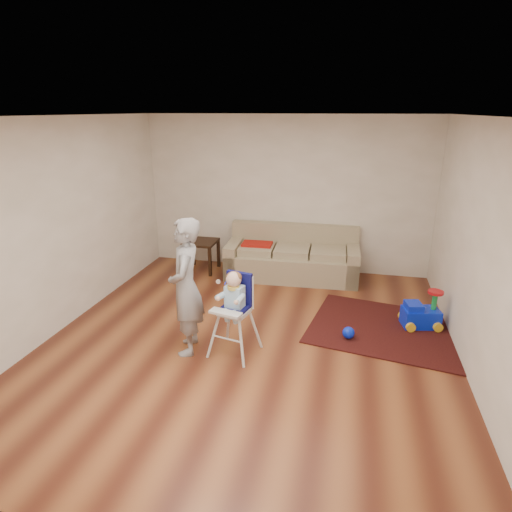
% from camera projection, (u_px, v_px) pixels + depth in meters
% --- Properties ---
extents(ground, '(5.50, 5.50, 0.00)m').
position_uv_depth(ground, '(249.00, 341.00, 5.39)').
color(ground, '#4E2114').
rests_on(ground, ground).
extents(room_envelope, '(5.04, 5.52, 2.72)m').
position_uv_depth(room_envelope, '(258.00, 186.00, 5.26)').
color(room_envelope, beige).
rests_on(room_envelope, ground).
extents(sofa, '(2.27, 1.01, 0.86)m').
position_uv_depth(sofa, '(292.00, 253.00, 7.33)').
color(sofa, gray).
rests_on(sofa, ground).
extents(side_table, '(0.55, 0.55, 0.55)m').
position_uv_depth(side_table, '(201.00, 256.00, 7.68)').
color(side_table, black).
rests_on(side_table, ground).
extents(area_rug, '(2.32, 1.89, 0.02)m').
position_uv_depth(area_rug, '(392.00, 329.00, 5.65)').
color(area_rug, black).
rests_on(area_rug, ground).
extents(ride_on_toy, '(0.53, 0.43, 0.51)m').
position_uv_depth(ride_on_toy, '(422.00, 308.00, 5.65)').
color(ride_on_toy, '#0B27EC').
rests_on(ride_on_toy, area_rug).
extents(toy_ball, '(0.15, 0.15, 0.15)m').
position_uv_depth(toy_ball, '(348.00, 333.00, 5.40)').
color(toy_ball, '#0B27EC').
rests_on(toy_ball, area_rug).
extents(high_chair, '(0.57, 0.57, 1.04)m').
position_uv_depth(high_chair, '(234.00, 315.00, 4.98)').
color(high_chair, silver).
rests_on(high_chair, ground).
extents(adult, '(0.53, 0.68, 1.64)m').
position_uv_depth(adult, '(186.00, 287.00, 4.94)').
color(adult, '#9A9A9C').
rests_on(adult, ground).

